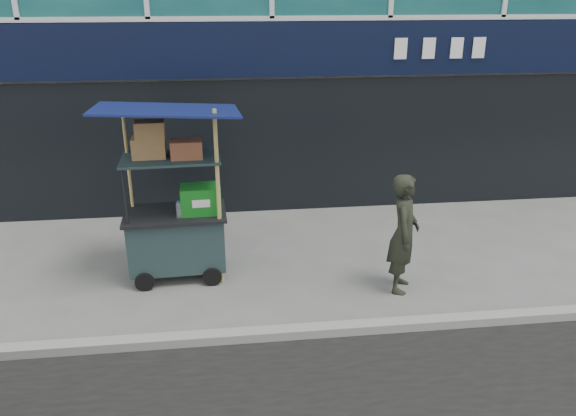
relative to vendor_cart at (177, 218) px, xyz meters
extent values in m
plane|color=#61615C|center=(1.57, -1.54, -0.88)|extent=(80.00, 80.00, 0.00)
cube|color=gray|center=(1.57, -1.74, -0.82)|extent=(80.00, 0.18, 0.12)
cube|color=black|center=(1.57, 2.32, 2.02)|extent=(15.68, 0.06, 0.90)
cube|color=black|center=(1.57, 2.36, 0.32)|extent=(15.68, 0.04, 2.40)
cube|color=#19292B|center=(-0.02, 0.01, -0.33)|extent=(1.34, 0.82, 0.76)
cylinder|color=black|center=(-0.46, -0.42, -0.75)|extent=(0.26, 0.07, 0.26)
cylinder|color=black|center=(0.46, -0.38, -0.75)|extent=(0.26, 0.07, 0.26)
cube|color=black|center=(-0.02, 0.01, 0.07)|extent=(1.43, 0.91, 0.04)
cylinder|color=black|center=(-0.60, -0.35, 0.46)|extent=(0.03, 0.03, 0.82)
cylinder|color=black|center=(0.59, -0.30, 0.46)|extent=(0.03, 0.03, 0.82)
cylinder|color=black|center=(-0.63, 0.31, 0.46)|extent=(0.03, 0.03, 0.82)
cylinder|color=black|center=(0.57, 0.36, 0.46)|extent=(0.03, 0.03, 0.82)
cube|color=#19292B|center=(-0.02, 0.01, 0.87)|extent=(1.34, 0.82, 0.03)
cylinder|color=#A8934B|center=(0.59, -0.30, 0.35)|extent=(0.06, 0.06, 2.45)
cylinder|color=#A8934B|center=(-0.63, 0.31, 0.29)|extent=(0.05, 0.05, 2.35)
cube|color=#0D104D|center=(-0.02, 0.01, 1.52)|extent=(1.91, 1.39, 0.22)
cube|color=#0F5F17|center=(0.35, -0.03, 0.28)|extent=(0.56, 0.40, 0.38)
cylinder|color=silver|center=(0.06, -0.21, 0.20)|extent=(0.08, 0.08, 0.22)
cylinder|color=blue|center=(0.06, -0.21, 0.32)|extent=(0.04, 0.04, 0.02)
cube|color=brown|center=(-0.29, 0.05, 1.02)|extent=(0.45, 0.35, 0.27)
cube|color=brown|center=(0.20, -0.04, 1.00)|extent=(0.43, 0.32, 0.24)
cube|color=brown|center=(-0.26, 0.03, 1.26)|extent=(0.39, 0.30, 0.22)
imported|color=black|center=(3.02, -0.76, -0.05)|extent=(0.59, 0.70, 1.65)
camera|label=1|loc=(0.68, -7.34, 2.99)|focal=35.00mm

